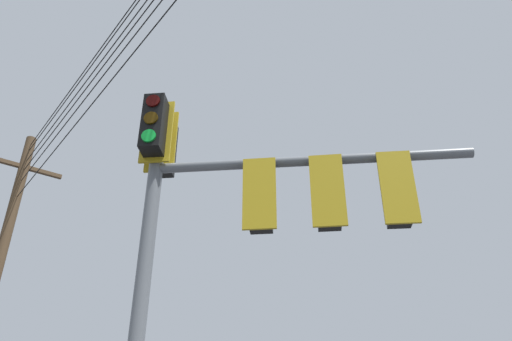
{
  "coord_description": "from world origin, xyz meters",
  "views": [
    {
      "loc": [
        6.41,
        0.9,
        1.26
      ],
      "look_at": [
        0.27,
        1.36,
        4.86
      ],
      "focal_mm": 36.28,
      "sensor_mm": 36.0,
      "label": 1
    }
  ],
  "objects": [
    {
      "name": "signal_mast_assembly",
      "position": [
        0.22,
        1.05,
        4.32
      ],
      "size": [
        1.31,
        4.54,
        6.04
      ],
      "color": "slate",
      "rests_on": "ground"
    }
  ]
}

